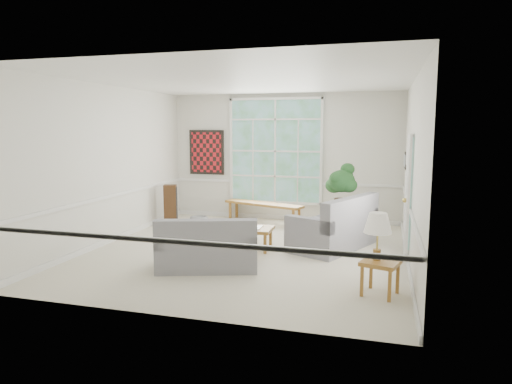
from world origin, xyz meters
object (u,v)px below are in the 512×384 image
loveseat_front (207,242)px  side_table (380,278)px  end_table (338,223)px  loveseat_right (333,221)px  coffee_table (243,238)px

loveseat_front → side_table: (2.63, -0.48, -0.19)m
end_table → side_table: bearing=-75.2°
loveseat_right → coffee_table: size_ratio=1.65×
coffee_table → end_table: 2.25m
coffee_table → side_table: (2.45, -1.74, 0.03)m
loveseat_right → coffee_table: loveseat_right is taller
loveseat_front → side_table: bearing=-28.3°
coffee_table → side_table: size_ratio=2.35×
loveseat_front → loveseat_right: bearing=28.0°
coffee_table → end_table: size_ratio=2.15×
loveseat_right → loveseat_front: loveseat_right is taller
side_table → end_table: bearing=104.8°
loveseat_right → end_table: size_ratio=3.54×
loveseat_front → coffee_table: (0.19, 1.26, -0.21)m
coffee_table → end_table: (1.56, 1.61, 0.05)m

